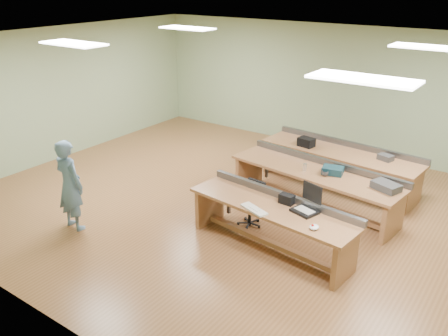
{
  "coord_description": "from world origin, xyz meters",
  "views": [
    {
      "loc": [
        4.27,
        -6.68,
        4.05
      ],
      "look_at": [
        -0.04,
        -0.6,
        0.99
      ],
      "focal_mm": 38.0,
      "sensor_mm": 36.0,
      "label": 1
    }
  ],
  "objects_px": {
    "person": "(70,185)",
    "workbench_mid": "(315,180)",
    "workbench_back": "(340,160)",
    "workbench_front": "(272,216)",
    "camera_bag": "(287,199)",
    "drinks_can": "(305,167)",
    "task_chair": "(251,209)",
    "laptop_base": "(305,211)",
    "parts_bin_teal": "(333,170)",
    "parts_bin_grey": "(386,186)",
    "mug": "(325,173)"
  },
  "relations": [
    {
      "from": "workbench_mid",
      "to": "camera_bag",
      "type": "bearing_deg",
      "value": -75.32
    },
    {
      "from": "workbench_front",
      "to": "parts_bin_teal",
      "type": "relative_size",
      "value": 7.95
    },
    {
      "from": "drinks_can",
      "to": "task_chair",
      "type": "bearing_deg",
      "value": -111.93
    },
    {
      "from": "person",
      "to": "parts_bin_grey",
      "type": "height_order",
      "value": "person"
    },
    {
      "from": "camera_bag",
      "to": "parts_bin_grey",
      "type": "bearing_deg",
      "value": 54.64
    },
    {
      "from": "parts_bin_teal",
      "to": "drinks_can",
      "type": "distance_m",
      "value": 0.5
    },
    {
      "from": "camera_bag",
      "to": "task_chair",
      "type": "distance_m",
      "value": 1.01
    },
    {
      "from": "workbench_back",
      "to": "camera_bag",
      "type": "relative_size",
      "value": 14.81
    },
    {
      "from": "workbench_mid",
      "to": "parts_bin_grey",
      "type": "distance_m",
      "value": 1.32
    },
    {
      "from": "workbench_mid",
      "to": "parts_bin_grey",
      "type": "xyz_separation_m",
      "value": [
        1.3,
        -0.1,
        0.25
      ]
    },
    {
      "from": "workbench_back",
      "to": "parts_bin_grey",
      "type": "distance_m",
      "value": 1.89
    },
    {
      "from": "person",
      "to": "parts_bin_teal",
      "type": "bearing_deg",
      "value": -134.53
    },
    {
      "from": "laptop_base",
      "to": "task_chair",
      "type": "distance_m",
      "value": 1.33
    },
    {
      "from": "laptop_base",
      "to": "drinks_can",
      "type": "distance_m",
      "value": 1.65
    },
    {
      "from": "task_chair",
      "to": "mug",
      "type": "relative_size",
      "value": 6.69
    },
    {
      "from": "workbench_mid",
      "to": "parts_bin_teal",
      "type": "bearing_deg",
      "value": 12.13
    },
    {
      "from": "workbench_mid",
      "to": "drinks_can",
      "type": "bearing_deg",
      "value": -134.68
    },
    {
      "from": "workbench_back",
      "to": "parts_bin_teal",
      "type": "height_order",
      "value": "parts_bin_teal"
    },
    {
      "from": "camera_bag",
      "to": "parts_bin_grey",
      "type": "relative_size",
      "value": 0.51
    },
    {
      "from": "workbench_front",
      "to": "laptop_base",
      "type": "xyz_separation_m",
      "value": [
        0.51,
        0.07,
        0.21
      ]
    },
    {
      "from": "workbench_back",
      "to": "workbench_mid",
      "type": "bearing_deg",
      "value": -83.6
    },
    {
      "from": "workbench_mid",
      "to": "parts_bin_teal",
      "type": "distance_m",
      "value": 0.39
    },
    {
      "from": "workbench_front",
      "to": "camera_bag",
      "type": "relative_size",
      "value": 12.7
    },
    {
      "from": "workbench_front",
      "to": "workbench_back",
      "type": "xyz_separation_m",
      "value": [
        -0.09,
        2.9,
        0.01
      ]
    },
    {
      "from": "workbench_back",
      "to": "workbench_front",
      "type": "bearing_deg",
      "value": -83.28
    },
    {
      "from": "workbench_front",
      "to": "workbench_back",
      "type": "bearing_deg",
      "value": 97.91
    },
    {
      "from": "mug",
      "to": "drinks_can",
      "type": "relative_size",
      "value": 0.91
    },
    {
      "from": "person",
      "to": "workbench_mid",
      "type": "bearing_deg",
      "value": -132.05
    },
    {
      "from": "person",
      "to": "workbench_front",
      "type": "bearing_deg",
      "value": -153.2
    },
    {
      "from": "person",
      "to": "laptop_base",
      "type": "bearing_deg",
      "value": -155.37
    },
    {
      "from": "laptop_base",
      "to": "parts_bin_teal",
      "type": "distance_m",
      "value": 1.66
    },
    {
      "from": "person",
      "to": "parts_bin_teal",
      "type": "height_order",
      "value": "person"
    },
    {
      "from": "task_chair",
      "to": "parts_bin_grey",
      "type": "distance_m",
      "value": 2.27
    },
    {
      "from": "workbench_front",
      "to": "task_chair",
      "type": "bearing_deg",
      "value": 151.9
    },
    {
      "from": "workbench_front",
      "to": "camera_bag",
      "type": "height_order",
      "value": "camera_bag"
    },
    {
      "from": "task_chair",
      "to": "drinks_can",
      "type": "xyz_separation_m",
      "value": [
        0.44,
        1.09,
        0.52
      ]
    },
    {
      "from": "laptop_base",
      "to": "mug",
      "type": "xyz_separation_m",
      "value": [
        -0.33,
        1.46,
        0.03
      ]
    },
    {
      "from": "workbench_mid",
      "to": "camera_bag",
      "type": "xyz_separation_m",
      "value": [
        0.2,
        -1.5,
        0.26
      ]
    },
    {
      "from": "laptop_base",
      "to": "parts_bin_grey",
      "type": "xyz_separation_m",
      "value": [
        0.73,
        1.51,
        0.04
      ]
    },
    {
      "from": "camera_bag",
      "to": "task_chair",
      "type": "bearing_deg",
      "value": 163.89
    },
    {
      "from": "parts_bin_teal",
      "to": "parts_bin_grey",
      "type": "distance_m",
      "value": 1.0
    },
    {
      "from": "person",
      "to": "parts_bin_grey",
      "type": "relative_size",
      "value": 3.56
    },
    {
      "from": "parts_bin_teal",
      "to": "workbench_mid",
      "type": "bearing_deg",
      "value": -174.87
    },
    {
      "from": "person",
      "to": "camera_bag",
      "type": "height_order",
      "value": "person"
    },
    {
      "from": "camera_bag",
      "to": "workbench_back",
      "type": "bearing_deg",
      "value": 97.55
    },
    {
      "from": "workbench_back",
      "to": "parts_bin_grey",
      "type": "bearing_deg",
      "value": -39.86
    },
    {
      "from": "camera_bag",
      "to": "drinks_can",
      "type": "bearing_deg",
      "value": 107.8
    },
    {
      "from": "camera_bag",
      "to": "task_chair",
      "type": "height_order",
      "value": "camera_bag"
    },
    {
      "from": "camera_bag",
      "to": "workbench_mid",
      "type": "bearing_deg",
      "value": 100.35
    },
    {
      "from": "task_chair",
      "to": "drinks_can",
      "type": "bearing_deg",
      "value": 73.86
    }
  ]
}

